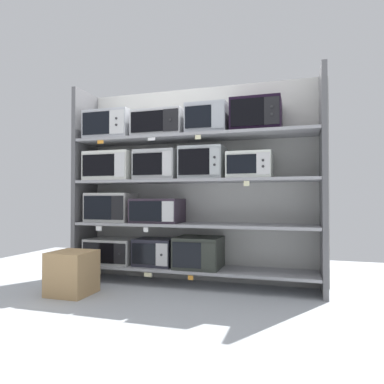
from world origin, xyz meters
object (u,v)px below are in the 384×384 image
Objects in this scene: microwave_10 at (160,125)px; microwave_5 at (112,167)px; microwave_7 at (203,163)px; microwave_12 at (256,117)px; microwave_3 at (111,207)px; microwave_8 at (250,166)px; microwave_9 at (112,127)px; microwave_4 at (157,211)px; shipping_carton at (72,273)px; microwave_1 at (155,252)px; microwave_6 at (158,165)px; microwave_2 at (199,252)px; microwave_11 at (208,120)px; microwave_0 at (112,251)px.

microwave_5 is at bearing 179.98° from microwave_10.
microwave_10 reaches higher than microwave_7.
microwave_3 is at bearing 180.00° from microwave_12.
microwave_8 is 0.81× the size of microwave_9.
shipping_carton is (-0.60, -0.67, -0.58)m from microwave_4.
microwave_10 is (0.06, -0.00, 1.38)m from microwave_1.
microwave_7 is at bearing 31.07° from shipping_carton.
microwave_7 is (1.06, -0.00, 0.01)m from microwave_5.
microwave_7 reaches higher than microwave_8.
microwave_8 is at bearing -0.00° from microwave_6.
microwave_8 is 1.64m from microwave_9.
microwave_3 is 0.96× the size of microwave_9.
microwave_1 is 1.78m from microwave_12.
microwave_2 is 1.04m from microwave_8.
microwave_10 is 0.54m from microwave_11.
microwave_0 is at bearing -15.81° from microwave_5.
microwave_1 is at bearing 0.02° from microwave_3.
microwave_1 is at bearing -179.63° from microwave_6.
microwave_7 is at bearing 0.01° from microwave_0.
microwave_10 is (0.59, -0.00, 0.44)m from microwave_5.
microwave_7 reaches higher than microwave_6.
microwave_3 is at bearing -180.00° from microwave_7.
microwave_6 is 0.73m from microwave_11.
microwave_8 is at bearing 179.65° from microwave_12.
microwave_10 is (-0.43, 0.00, 1.37)m from microwave_2.
microwave_6 is 0.87× the size of microwave_9.
microwave_7 is 1.12× the size of shipping_carton.
microwave_6 reaches higher than microwave_0.
microwave_1 is 0.83× the size of microwave_3.
microwave_4 is 1.13× the size of microwave_6.
microwave_1 is (0.53, 0.00, 0.01)m from microwave_0.
microwave_1 is at bearing 179.93° from microwave_10.
microwave_5 is (0.02, 0.00, 0.46)m from microwave_3.
microwave_11 is at bearing 179.95° from microwave_12.
microwave_9 reaches higher than microwave_6.
microwave_11 is (1.12, 0.00, 0.46)m from microwave_5.
microwave_5 is 1.11× the size of microwave_12.
microwave_9 is at bearing -179.99° from microwave_1.
microwave_4 is 1.11m from microwave_8.
microwave_2 reaches higher than shipping_carton.
microwave_8 is at bearing 0.01° from microwave_10.
microwave_12 is (0.56, -0.00, 0.45)m from microwave_7.
microwave_4 reaches higher than microwave_2.
microwave_2 is at bearing -0.04° from microwave_6.
microwave_9 reaches higher than microwave_10.
shipping_carton is (-1.11, -0.67, -1.08)m from microwave_7.
microwave_12 reaches higher than microwave_1.
microwave_6 is 1.02× the size of microwave_7.
microwave_3 reaches higher than microwave_4.
microwave_0 is at bearing -179.97° from microwave_1.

